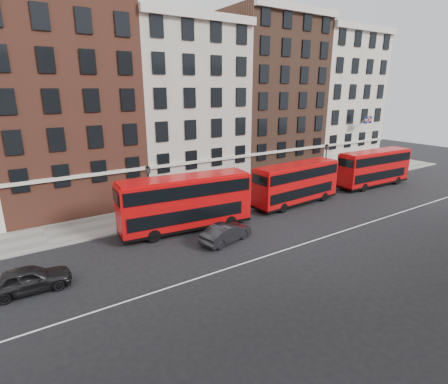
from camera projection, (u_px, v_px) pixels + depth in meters
ground at (283, 236)px, 28.90m from camera, size 120.00×120.00×0.00m
pavement at (216, 202)px, 37.31m from camera, size 80.00×5.00×0.15m
kerb at (230, 209)px, 35.30m from camera, size 80.00×0.30×0.16m
road_centre_line at (301, 245)px, 27.29m from camera, size 70.00×0.12×0.01m
building_terrace at (180, 102)px, 40.19m from camera, size 64.00×11.95×22.00m
bus_b at (185, 202)px, 29.47m from camera, size 11.53×3.85×4.75m
bus_c at (296, 183)px, 36.25m from camera, size 10.49×3.11×4.35m
bus_d at (374, 167)px, 43.16m from camera, size 10.71×2.99×4.46m
car_rear at (29, 279)px, 20.83m from camera, size 4.80×2.14×1.61m
car_front at (226, 233)px, 27.68m from camera, size 4.83×2.63×1.51m
lamp_post_left at (149, 192)px, 30.48m from camera, size 0.44×0.44×5.33m
lamp_post_right at (325, 163)px, 42.13m from camera, size 0.44×0.44×5.33m
traffic_light at (384, 157)px, 49.13m from camera, size 0.25×0.45×3.27m
iron_railings at (206, 192)px, 38.92m from camera, size 6.60×0.06×1.00m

